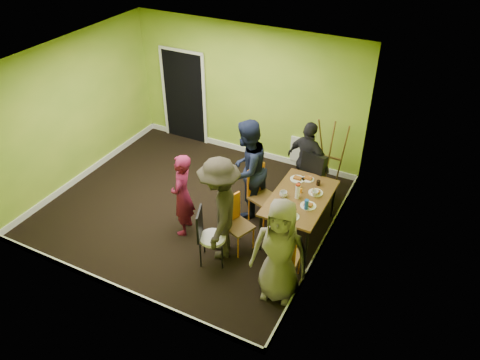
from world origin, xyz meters
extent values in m
plane|color=black|center=(0.00, 0.00, 0.00)|extent=(5.00, 5.00, 0.00)
cube|color=#79A62A|center=(0.00, 2.25, 1.40)|extent=(5.00, 0.04, 2.80)
cube|color=#79A62A|center=(0.00, -2.25, 1.40)|extent=(5.00, 0.04, 2.80)
cube|color=#79A62A|center=(-2.50, 0.00, 1.40)|extent=(0.04, 4.50, 2.80)
cube|color=#79A62A|center=(2.50, 0.00, 1.40)|extent=(0.04, 4.50, 2.80)
cube|color=white|center=(0.00, 0.00, 2.80)|extent=(5.00, 4.50, 0.04)
cube|color=black|center=(-1.50, 2.22, 1.02)|extent=(1.00, 0.05, 2.04)
cube|color=white|center=(1.30, 2.22, 0.40)|extent=(0.50, 0.04, 0.55)
cylinder|color=black|center=(1.59, -0.46, 0.35)|extent=(0.04, 0.04, 0.71)
cylinder|color=black|center=(2.37, -0.46, 0.35)|extent=(0.04, 0.04, 0.71)
cylinder|color=black|center=(1.59, 0.92, 0.35)|extent=(0.04, 0.04, 0.71)
cylinder|color=black|center=(2.37, 0.92, 0.35)|extent=(0.04, 0.04, 0.71)
cube|color=brown|center=(1.98, 0.23, 0.73)|extent=(0.90, 1.50, 0.04)
cylinder|color=orange|center=(1.21, 0.50, 0.24)|extent=(0.03, 0.03, 0.48)
cylinder|color=orange|center=(1.09, 0.16, 0.24)|extent=(0.03, 0.03, 0.48)
cylinder|color=orange|center=(1.56, 0.38, 0.24)|extent=(0.03, 0.03, 0.48)
cylinder|color=orange|center=(1.44, 0.04, 0.24)|extent=(0.03, 0.03, 0.48)
cube|color=brown|center=(1.33, 0.27, 0.48)|extent=(0.54, 0.54, 0.04)
cube|color=orange|center=(1.13, 0.34, 0.77)|extent=(0.16, 0.39, 0.53)
cylinder|color=orange|center=(1.17, -0.36, 0.22)|extent=(0.03, 0.03, 0.44)
cylinder|color=orange|center=(1.05, -0.67, 0.22)|extent=(0.03, 0.03, 0.44)
cylinder|color=orange|center=(1.48, -0.48, 0.22)|extent=(0.03, 0.03, 0.44)
cylinder|color=orange|center=(1.36, -0.79, 0.22)|extent=(0.03, 0.03, 0.44)
cube|color=brown|center=(1.27, -0.57, 0.44)|extent=(0.51, 0.51, 0.04)
cube|color=orange|center=(1.09, -0.51, 0.71)|extent=(0.16, 0.36, 0.49)
cylinder|color=orange|center=(2.07, 1.00, 0.24)|extent=(0.03, 0.03, 0.47)
cylinder|color=orange|center=(1.72, 1.09, 0.24)|extent=(0.03, 0.03, 0.47)
cylinder|color=orange|center=(1.98, 0.65, 0.24)|extent=(0.03, 0.03, 0.47)
cylinder|color=orange|center=(1.63, 0.74, 0.24)|extent=(0.03, 0.03, 0.47)
cube|color=brown|center=(1.85, 0.87, 0.47)|extent=(0.51, 0.51, 0.04)
cube|color=orange|center=(1.90, 1.07, 0.76)|extent=(0.40, 0.13, 0.53)
cylinder|color=orange|center=(2.04, -1.07, 0.23)|extent=(0.03, 0.03, 0.46)
cylinder|color=orange|center=(2.39, -1.04, 0.23)|extent=(0.03, 0.03, 0.46)
cylinder|color=orange|center=(2.01, -0.72, 0.23)|extent=(0.03, 0.03, 0.46)
cylinder|color=orange|center=(2.36, -0.69, 0.23)|extent=(0.03, 0.03, 0.46)
cube|color=brown|center=(2.20, -0.88, 0.46)|extent=(0.45, 0.45, 0.04)
cube|color=orange|center=(2.22, -1.07, 0.74)|extent=(0.39, 0.06, 0.52)
cylinder|color=black|center=(0.81, -0.92, 0.23)|extent=(0.03, 0.03, 0.45)
cylinder|color=black|center=(0.94, -1.24, 0.23)|extent=(0.03, 0.03, 0.45)
cylinder|color=black|center=(1.13, -0.80, 0.23)|extent=(0.03, 0.03, 0.45)
cylinder|color=black|center=(1.25, -1.11, 0.23)|extent=(0.03, 0.03, 0.45)
cylinder|color=white|center=(1.03, -1.02, 0.46)|extent=(0.42, 0.42, 0.05)
cube|color=black|center=(0.86, -1.08, 0.72)|extent=(0.16, 0.37, 0.50)
cylinder|color=brown|center=(1.85, 1.78, 0.74)|extent=(0.21, 0.35, 1.49)
cylinder|color=brown|center=(2.23, 1.78, 0.74)|extent=(0.21, 0.35, 1.49)
cylinder|color=brown|center=(2.04, 1.56, 0.74)|extent=(0.03, 0.34, 1.46)
cube|color=brown|center=(2.04, 1.73, 0.70)|extent=(0.40, 0.03, 0.03)
cylinder|color=white|center=(1.76, 0.69, 0.76)|extent=(0.25, 0.25, 0.01)
cylinder|color=white|center=(1.76, -0.15, 0.76)|extent=(0.22, 0.22, 0.01)
cylinder|color=white|center=(1.93, 0.77, 0.76)|extent=(0.21, 0.21, 0.01)
cylinder|color=white|center=(2.05, -0.32, 0.76)|extent=(0.25, 0.25, 0.01)
cylinder|color=white|center=(2.18, 0.45, 0.76)|extent=(0.24, 0.24, 0.01)
cylinder|color=white|center=(2.19, 0.06, 0.76)|extent=(0.26, 0.26, 0.01)
cylinder|color=white|center=(1.95, 0.19, 0.87)|extent=(0.08, 0.08, 0.24)
cylinder|color=blue|center=(2.18, -0.03, 0.84)|extent=(0.07, 0.07, 0.18)
cylinder|color=orange|center=(1.95, 0.35, 0.79)|extent=(0.04, 0.04, 0.08)
cylinder|color=black|center=(1.87, 0.46, 0.80)|extent=(0.06, 0.06, 0.10)
cylinder|color=black|center=(2.14, 0.69, 0.79)|extent=(0.07, 0.07, 0.09)
cylinder|color=black|center=(2.07, -0.24, 0.80)|extent=(0.06, 0.06, 0.10)
imported|color=white|center=(1.74, 0.11, 0.80)|extent=(0.13, 0.13, 0.10)
imported|color=white|center=(2.19, 0.36, 0.80)|extent=(0.11, 0.11, 0.10)
imported|color=maroon|center=(0.23, -0.60, 0.75)|extent=(0.49, 0.62, 1.49)
imported|color=black|center=(0.95, 0.35, 0.92)|extent=(0.82, 0.99, 1.83)
imported|color=black|center=(1.06, -0.80, 0.88)|extent=(1.04, 1.31, 1.77)
imported|color=black|center=(1.74, 1.26, 0.78)|extent=(0.99, 0.67, 1.57)
imported|color=gray|center=(2.22, -1.19, 0.84)|extent=(0.88, 0.64, 1.67)
camera|label=1|loc=(3.90, -5.71, 5.29)|focal=35.00mm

